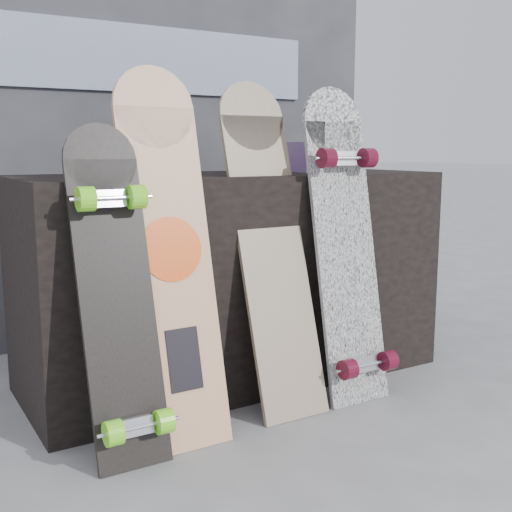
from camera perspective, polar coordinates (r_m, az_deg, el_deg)
ground at (r=2.22m, az=4.57°, el=-14.28°), size 60.00×60.00×0.00m
vendor_table at (r=2.50m, az=-1.99°, el=-1.87°), size 1.60×0.60×0.80m
booth at (r=3.23m, az=-9.63°, el=13.10°), size 2.40×0.22×2.20m
merch_box_purple at (r=2.39m, az=-14.02°, el=8.21°), size 0.18×0.12×0.10m
merch_box_small at (r=2.62m, az=4.90°, el=8.76°), size 0.14×0.14×0.12m
merch_box_flat at (r=2.66m, az=0.25°, el=8.16°), size 0.22×0.10×0.06m
longboard_geisha at (r=1.97m, az=-7.70°, el=1.07°), size 0.26×0.29×1.15m
longboard_celtic at (r=2.20m, az=1.21°, el=1.84°), size 0.25×0.36×1.13m
longboard_cascadia at (r=2.30m, az=8.01°, el=1.50°), size 0.25×0.30×1.11m
skateboard_dark at (r=1.87m, az=-12.27°, el=-2.85°), size 0.22×0.32×0.97m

